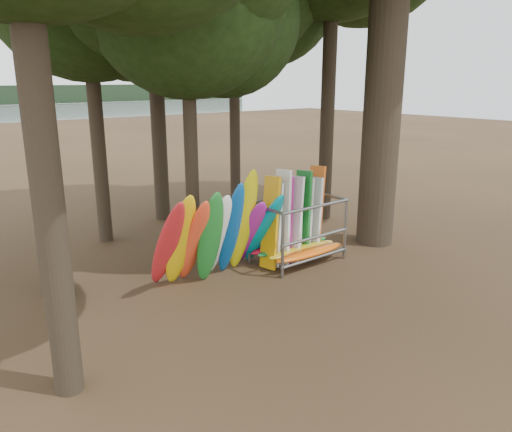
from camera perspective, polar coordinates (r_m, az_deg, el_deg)
ground at (r=14.32m, az=2.95°, el=-6.84°), size 120.00×120.00×0.00m
kayak_row at (r=13.76m, az=-4.07°, el=-2.05°), size 4.01×1.99×3.23m
storage_rack at (r=15.20m, az=4.75°, el=-1.78°), size 2.89×1.55×2.89m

